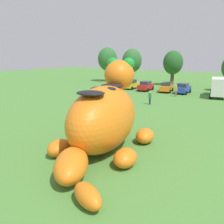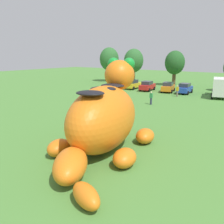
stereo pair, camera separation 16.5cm
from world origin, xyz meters
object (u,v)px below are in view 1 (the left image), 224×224
car_red (146,86)px  spectator_by_cars (108,101)px  car_yellow (131,84)px  car_orange (167,87)px  spectator_wandering (176,91)px  box_truck (219,87)px  car_blue (183,88)px  spectator_mid_field (150,98)px  giant_inflatable_creature (104,117)px

car_red → spectator_by_cars: car_red is taller
car_yellow → car_orange: 7.03m
car_yellow → car_red: same height
car_red → car_orange: 3.74m
car_orange → spectator_wandering: 4.71m
car_red → box_truck: size_ratio=0.64×
car_blue → box_truck: bearing=-3.3°
car_orange → spectator_by_cars: (-0.76, -16.08, -0.01)m
spectator_mid_field → car_yellow: bearing=130.7°
car_red → spectator_wandering: car_red is taller
car_orange → car_red: bearing=-169.9°
giant_inflatable_creature → car_red: bearing=112.1°
car_yellow → box_truck: (15.55, -0.01, 0.74)m
giant_inflatable_creature → box_truck: (1.47, 26.90, -0.66)m
car_blue → box_truck: 5.66m
car_red → car_blue: (6.61, 0.73, 0.00)m
giant_inflatable_creature → car_yellow: size_ratio=2.68×
box_truck → spectator_by_cars: (-9.29, -15.83, -0.75)m
car_red → box_truck: bearing=1.9°
car_red → box_truck: box_truck is taller
spectator_by_cars → spectator_wandering: bearing=72.9°
spectator_by_cars → spectator_mid_field: bearing=53.7°
giant_inflatable_creature → spectator_wandering: giant_inflatable_creature is taller
giant_inflatable_creature → car_yellow: bearing=117.6°
car_blue → giant_inflatable_creature: bearing=-81.4°
car_yellow → spectator_mid_field: bearing=-49.3°
car_orange → spectator_wandering: car_orange is taller
spectator_wandering → box_truck: bearing=31.4°
box_truck → spectator_mid_field: bearing=-117.7°
car_blue → spectator_mid_field: car_blue is taller
giant_inflatable_creature → car_red: giant_inflatable_creature is taller
car_orange → box_truck: (8.52, -0.25, 0.74)m
car_red → car_orange: (3.68, 0.65, 0.00)m
box_truck → giant_inflatable_creature: bearing=-93.1°
car_blue → spectator_mid_field: bearing=-91.4°
car_yellow → car_red: (3.34, -0.41, 0.00)m
car_red → car_blue: 6.65m
spectator_by_cars → car_red: bearing=100.7°
car_red → spectator_wandering: size_ratio=2.50×
car_red → spectator_by_cars: (2.92, -15.43, -0.01)m
giant_inflatable_creature → car_red: (-10.74, 26.50, -1.40)m
car_yellow → spectator_mid_field: (9.66, -11.23, -0.01)m
spectator_wandering → car_blue: bearing=92.4°
car_blue → car_red: bearing=-173.7°
car_yellow → car_red: 3.36m
giant_inflatable_creature → car_blue: bearing=98.6°
car_orange → car_blue: size_ratio=1.04×
car_blue → box_truck: (5.60, -0.32, 0.74)m
box_truck → spectator_wandering: bearing=-148.6°
car_blue → spectator_mid_field: (-0.29, -11.54, -0.01)m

